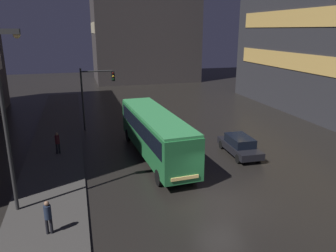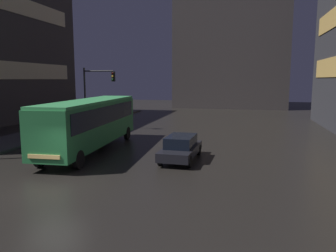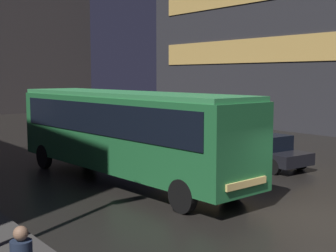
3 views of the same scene
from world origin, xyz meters
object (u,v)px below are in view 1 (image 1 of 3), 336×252
(car_taxi, at_px, (240,145))
(bus_near, at_px, (155,131))
(pedestrian_near, at_px, (48,215))
(street_lamp_sidewalk, at_px, (7,99))
(pedestrian_mid, at_px, (57,141))
(traffic_light_main, at_px, (94,88))

(car_taxi, bearing_deg, bus_near, -8.20)
(bus_near, height_order, car_taxi, bus_near)
(car_taxi, xyz_separation_m, pedestrian_near, (-13.07, -6.90, 0.35))
(street_lamp_sidewalk, bearing_deg, pedestrian_mid, 79.08)
(pedestrian_mid, bearing_deg, street_lamp_sidewalk, 28.89)
(bus_near, distance_m, pedestrian_mid, 7.36)
(car_taxi, height_order, pedestrian_mid, pedestrian_mid)
(pedestrian_mid, xyz_separation_m, traffic_light_main, (3.20, 6.13, 2.79))
(car_taxi, height_order, traffic_light_main, traffic_light_main)
(pedestrian_near, relative_size, traffic_light_main, 0.28)
(street_lamp_sidewalk, bearing_deg, car_taxi, 16.25)
(bus_near, relative_size, pedestrian_mid, 7.12)
(traffic_light_main, bearing_deg, pedestrian_mid, -117.59)
(bus_near, height_order, traffic_light_main, traffic_light_main)
(bus_near, height_order, pedestrian_near, bus_near)
(bus_near, height_order, street_lamp_sidewalk, street_lamp_sidewalk)
(pedestrian_mid, distance_m, traffic_light_main, 7.45)
(pedestrian_near, height_order, pedestrian_mid, pedestrian_mid)
(pedestrian_near, xyz_separation_m, traffic_light_main, (3.17, 16.53, 2.80))
(car_taxi, distance_m, pedestrian_near, 14.79)
(bus_near, bearing_deg, street_lamp_sidewalk, 29.24)
(car_taxi, bearing_deg, pedestrian_near, 29.73)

